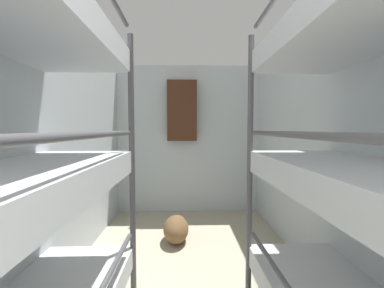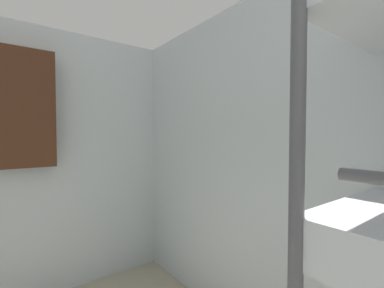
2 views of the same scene
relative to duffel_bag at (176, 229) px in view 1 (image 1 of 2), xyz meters
The scene contains 5 objects.
wall_left 1.79m from the duffel_bag, 130.36° to the right, with size 0.06×4.55×2.27m.
wall_right 1.97m from the duffel_bag, 41.82° to the right, with size 0.06×4.55×2.27m.
wall_back 1.50m from the duffel_bag, 82.20° to the left, with size 2.29×0.06×2.27m.
duffel_bag is the anchor object (origin of this frame).
hanging_coat 1.72m from the duffel_bag, 86.33° to the left, with size 0.44×0.12×0.90m.
Camera 1 is at (-0.05, 0.45, 1.30)m, focal length 24.00 mm.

